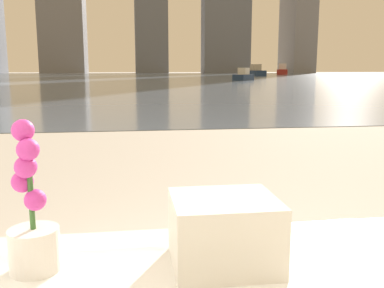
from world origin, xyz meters
name	(u,v)px	position (x,y,z in m)	size (l,w,h in m)	color
potted_orchid	(32,223)	(-0.56, 0.85, 0.67)	(0.11, 0.11, 0.34)	silver
towel_stack	(224,231)	(-0.13, 0.81, 0.64)	(0.24, 0.21, 0.16)	silver
harbor_water	(133,77)	(0.00, 62.00, 0.01)	(180.00, 110.00, 0.01)	slate
harbor_boat_0	(282,71)	(29.68, 82.71, 0.77)	(3.93, 6.06, 2.15)	maroon
harbor_boat_2	(244,76)	(10.01, 38.70, 0.42)	(2.60, 3.13, 1.15)	navy
harbor_boat_3	(256,72)	(18.79, 64.49, 0.64)	(2.04, 4.87, 1.78)	navy
skyline_tower_2	(150,10)	(5.38, 118.00, 16.63)	(8.41, 11.50, 33.25)	slate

